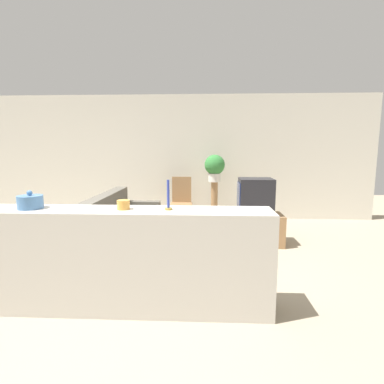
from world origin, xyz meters
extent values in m
plane|color=tan|center=(0.00, 0.00, 0.00)|extent=(14.00, 14.00, 0.00)
cube|color=silver|center=(0.00, 3.43, 1.35)|extent=(9.00, 0.06, 2.70)
cube|color=#605B51|center=(-0.40, 1.29, 0.21)|extent=(0.82, 1.99, 0.42)
cube|color=#605B51|center=(-0.71, 1.29, 0.63)|extent=(0.20, 1.99, 0.43)
cube|color=#605B51|center=(-0.40, 0.37, 0.30)|extent=(0.82, 0.16, 0.59)
cube|color=#605B51|center=(-0.40, 2.20, 0.30)|extent=(0.82, 0.16, 0.59)
cube|color=#9E754C|center=(1.66, 1.60, 0.25)|extent=(0.89, 0.49, 0.50)
cube|color=#232328|center=(1.66, 1.60, 0.79)|extent=(0.53, 0.45, 0.58)
cube|color=navy|center=(1.39, 1.60, 0.79)|extent=(0.02, 0.37, 0.45)
cube|color=#9E754C|center=(0.35, 2.74, 0.42)|extent=(0.44, 0.44, 0.04)
cube|color=#9E754C|center=(0.35, 2.94, 0.71)|extent=(0.40, 0.04, 0.53)
cylinder|color=#9E754C|center=(0.16, 2.55, 0.20)|extent=(0.04, 0.04, 0.40)
cylinder|color=#9E754C|center=(0.54, 2.55, 0.20)|extent=(0.04, 0.04, 0.40)
cylinder|color=#9E754C|center=(0.16, 2.93, 0.20)|extent=(0.04, 0.04, 0.40)
cylinder|color=#9E754C|center=(0.54, 2.93, 0.20)|extent=(0.04, 0.04, 0.40)
cylinder|color=#9E754C|center=(1.03, 2.88, 0.44)|extent=(0.14, 0.14, 0.88)
cylinder|color=white|center=(1.03, 2.88, 0.97)|extent=(0.25, 0.25, 0.17)
sphere|color=#38843D|center=(1.03, 2.88, 1.23)|extent=(0.41, 0.41, 0.41)
cube|color=beige|center=(0.00, -0.46, 0.49)|extent=(2.96, 0.44, 0.99)
cylinder|color=#4C7AAD|center=(-0.81, -0.46, 1.05)|extent=(0.23, 0.23, 0.13)
sphere|color=#4C7AAD|center=(-0.81, -0.46, 1.14)|extent=(0.05, 0.05, 0.05)
cylinder|color=gold|center=(0.08, -0.46, 1.03)|extent=(0.12, 0.12, 0.09)
cylinder|color=#B7933D|center=(0.51, -0.46, 1.00)|extent=(0.07, 0.07, 0.02)
cylinder|color=#2D3D9E|center=(0.51, -0.46, 1.14)|extent=(0.02, 0.02, 0.26)
camera|label=1|loc=(0.85, -3.18, 1.56)|focal=28.00mm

